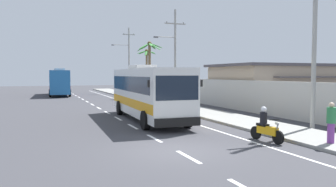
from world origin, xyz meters
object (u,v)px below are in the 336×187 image
at_px(coach_bus_far_lane, 60,82).
at_px(pedestrian_near_kerb, 331,122).
at_px(palm_second, 147,62).
at_px(roadside_building, 285,85).
at_px(utility_pole_mid, 174,53).
at_px(palm_nearest, 150,59).
at_px(motorcycle_beside_bus, 145,99).
at_px(motorcycle_trailing, 266,127).
at_px(coach_bus_foreground, 148,91).
at_px(utility_pole_nearest, 315,29).
at_px(utility_pole_far, 128,58).

xyz_separation_m(coach_bus_far_lane, pedestrian_near_kerb, (8.31, -39.31, -0.94)).
bearing_deg(palm_second, roadside_building, -75.39).
xyz_separation_m(utility_pole_mid, palm_nearest, (-0.26, 7.69, -0.22)).
xyz_separation_m(pedestrian_near_kerb, utility_pole_mid, (2.39, 22.80, 4.18)).
bearing_deg(motorcycle_beside_bus, coach_bus_far_lane, 108.59).
distance_m(coach_bus_far_lane, motorcycle_trailing, 38.07).
height_order(coach_bus_foreground, utility_pole_nearest, utility_pole_nearest).
bearing_deg(utility_pole_mid, palm_nearest, 91.93).
height_order(coach_bus_far_lane, palm_second, palm_second).
bearing_deg(motorcycle_trailing, utility_pole_mid, 78.52).
bearing_deg(pedestrian_near_kerb, motorcycle_beside_bus, 166.13).
bearing_deg(utility_pole_nearest, utility_pole_far, 90.15).
bearing_deg(motorcycle_beside_bus, utility_pole_far, 79.31).
bearing_deg(utility_pole_far, coach_bus_foreground, -102.41).
distance_m(coach_bus_foreground, palm_nearest, 21.30).
bearing_deg(palm_nearest, motorcycle_trailing, -97.94).
relative_size(coach_bus_foreground, palm_second, 1.62).
relative_size(coach_bus_far_lane, utility_pole_mid, 1.16).
relative_size(motorcycle_beside_bus, utility_pole_far, 0.19).
bearing_deg(roadside_building, utility_pole_mid, 139.59).
xyz_separation_m(utility_pole_nearest, utility_pole_far, (-0.10, 38.57, 0.13)).
distance_m(motorcycle_trailing, utility_pole_nearest, 6.66).
xyz_separation_m(coach_bus_far_lane, utility_pole_far, (10.69, 2.77, 3.56)).
distance_m(utility_pole_mid, palm_second, 16.87).
height_order(coach_bus_foreground, coach_bus_far_lane, coach_bus_far_lane).
bearing_deg(utility_pole_nearest, utility_pole_mid, 90.27).
bearing_deg(pedestrian_near_kerb, utility_pole_far, 157.75).
height_order(coach_bus_far_lane, palm_nearest, palm_nearest).
height_order(utility_pole_nearest, palm_second, utility_pole_nearest).
xyz_separation_m(coach_bus_far_lane, motorcycle_trailing, (6.44, -37.50, -1.33)).
bearing_deg(roadside_building, palm_second, 104.61).
xyz_separation_m(coach_bus_foreground, utility_pole_nearest, (7.05, -7.00, 3.51)).
bearing_deg(utility_pole_mid, roadside_building, -40.41).
distance_m(motorcycle_trailing, palm_second, 38.48).
xyz_separation_m(motorcycle_beside_bus, palm_second, (6.42, 19.56, 4.19)).
height_order(coach_bus_foreground, palm_nearest, palm_nearest).
xyz_separation_m(utility_pole_nearest, palm_second, (2.15, 36.00, -0.56)).
xyz_separation_m(coach_bus_far_lane, utility_pole_mid, (10.70, -16.52, 3.24)).
xyz_separation_m(utility_pole_far, roadside_building, (8.48, -26.50, -3.54)).
xyz_separation_m(coach_bus_foreground, motorcycle_trailing, (2.70, -8.69, -1.24)).
distance_m(palm_nearest, palm_second, 9.36).
xyz_separation_m(utility_pole_far, palm_nearest, (-0.25, -11.59, -0.53)).
bearing_deg(palm_second, motorcycle_beside_bus, -108.19).
distance_m(coach_bus_foreground, roadside_building, 16.24).
height_order(motorcycle_trailing, utility_pole_far, utility_pole_far).
height_order(motorcycle_trailing, roadside_building, roadside_building).
bearing_deg(utility_pole_far, roadside_building, -72.25).
bearing_deg(pedestrian_near_kerb, utility_pole_nearest, 125.75).
distance_m(pedestrian_near_kerb, utility_pole_nearest, 6.13).
height_order(coach_bus_far_lane, motorcycle_beside_bus, coach_bus_far_lane).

